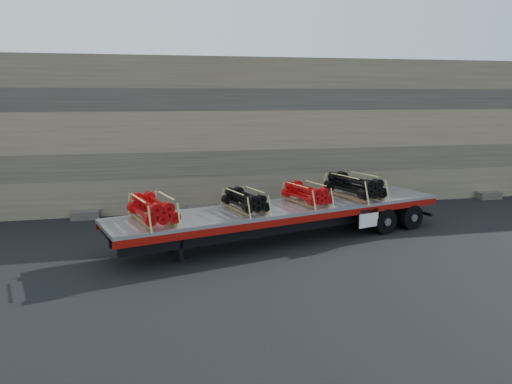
% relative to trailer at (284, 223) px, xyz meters
% --- Properties ---
extents(ground, '(120.00, 120.00, 0.00)m').
position_rel_trailer_xyz_m(ground, '(0.45, 0.29, -0.65)').
color(ground, black).
rests_on(ground, ground).
extents(rock_wall, '(44.00, 3.00, 7.00)m').
position_rel_trailer_xyz_m(rock_wall, '(0.45, 6.79, 2.85)').
color(rock_wall, '#7A6B54').
rests_on(rock_wall, ground).
extents(trailer, '(13.18, 5.94, 1.30)m').
position_rel_trailer_xyz_m(trailer, '(0.00, 0.00, 0.00)').
color(trailer, '#B9BBC1').
rests_on(trailer, ground).
extents(bundle_front, '(1.67, 2.43, 0.78)m').
position_rel_trailer_xyz_m(bundle_front, '(-4.73, -1.34, 1.04)').
color(bundle_front, '#B6090B').
rests_on(bundle_front, trailer).
extents(bundle_midfront, '(1.46, 2.12, 0.68)m').
position_rel_trailer_xyz_m(bundle_midfront, '(-1.53, -0.43, 0.99)').
color(bundle_midfront, black).
rests_on(bundle_midfront, trailer).
extents(bundle_midrear, '(1.49, 2.17, 0.70)m').
position_rel_trailer_xyz_m(bundle_midrear, '(0.95, 0.27, 1.00)').
color(bundle_midrear, '#B6090B').
rests_on(bundle_midrear, trailer).
extents(bundle_rear, '(1.84, 2.68, 0.86)m').
position_rel_trailer_xyz_m(bundle_rear, '(3.15, 0.89, 1.08)').
color(bundle_rear, black).
rests_on(bundle_rear, trailer).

